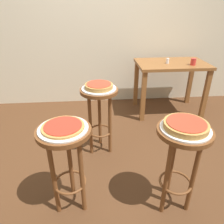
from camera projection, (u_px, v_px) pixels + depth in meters
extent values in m
plane|color=#4C2D19|center=(108.00, 160.00, 2.32)|extent=(6.00, 6.00, 0.00)
cube|color=beige|center=(99.00, 5.00, 3.08)|extent=(6.00, 0.10, 3.00)
cylinder|color=brown|center=(185.00, 131.00, 1.48)|extent=(0.39, 0.39, 0.03)
cylinder|color=brown|center=(172.00, 162.00, 1.77)|extent=(0.04, 0.04, 0.72)
cylinder|color=brown|center=(166.00, 179.00, 1.60)|extent=(0.04, 0.04, 0.72)
cylinder|color=brown|center=(193.00, 177.00, 1.61)|extent=(0.04, 0.04, 0.72)
torus|color=brown|center=(175.00, 182.00, 1.71)|extent=(0.26, 0.26, 0.02)
cylinder|color=silver|center=(185.00, 129.00, 1.47)|extent=(0.35, 0.35, 0.01)
cylinder|color=#B78442|center=(186.00, 125.00, 1.46)|extent=(0.31, 0.31, 0.04)
cylinder|color=#B23823|center=(186.00, 123.00, 1.45)|extent=(0.27, 0.27, 0.01)
cylinder|color=brown|center=(64.00, 131.00, 1.49)|extent=(0.39, 0.39, 0.03)
cylinder|color=brown|center=(70.00, 162.00, 1.77)|extent=(0.04, 0.04, 0.72)
cylinder|color=brown|center=(54.00, 178.00, 1.60)|extent=(0.04, 0.04, 0.72)
cylinder|color=brown|center=(82.00, 177.00, 1.62)|extent=(0.04, 0.04, 0.72)
torus|color=brown|center=(70.00, 182.00, 1.71)|extent=(0.26, 0.26, 0.02)
cylinder|color=silver|center=(63.00, 129.00, 1.48)|extent=(0.35, 0.35, 0.01)
cylinder|color=#B78442|center=(63.00, 127.00, 1.47)|extent=(0.30, 0.30, 0.01)
cylinder|color=red|center=(63.00, 126.00, 1.46)|extent=(0.26, 0.26, 0.01)
cylinder|color=brown|center=(99.00, 91.00, 2.16)|extent=(0.39, 0.39, 0.03)
cylinder|color=brown|center=(100.00, 117.00, 2.44)|extent=(0.04, 0.04, 0.72)
cylinder|color=brown|center=(90.00, 126.00, 2.28)|extent=(0.04, 0.04, 0.72)
cylinder|color=brown|center=(110.00, 125.00, 2.29)|extent=(0.04, 0.04, 0.72)
torus|color=brown|center=(100.00, 131.00, 2.39)|extent=(0.26, 0.26, 0.02)
cylinder|color=silver|center=(99.00, 88.00, 2.15)|extent=(0.35, 0.35, 0.01)
cylinder|color=#B78442|center=(99.00, 86.00, 2.14)|extent=(0.28, 0.28, 0.04)
cylinder|color=#B23823|center=(99.00, 84.00, 2.13)|extent=(0.25, 0.25, 0.01)
cube|color=brown|center=(172.00, 64.00, 3.04)|extent=(1.00, 0.64, 0.04)
cube|color=brown|center=(143.00, 97.00, 2.94)|extent=(0.06, 0.06, 0.73)
cube|color=brown|center=(205.00, 95.00, 3.01)|extent=(0.06, 0.06, 0.73)
cube|color=brown|center=(136.00, 84.00, 3.42)|extent=(0.06, 0.06, 0.73)
cube|color=brown|center=(190.00, 82.00, 3.49)|extent=(0.06, 0.06, 0.73)
cylinder|color=red|center=(193.00, 62.00, 2.89)|extent=(0.07, 0.07, 0.09)
cylinder|color=white|center=(168.00, 61.00, 2.97)|extent=(0.04, 0.04, 0.07)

